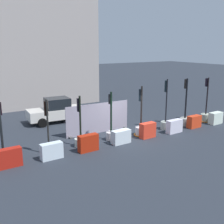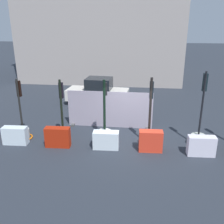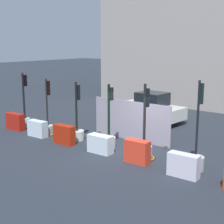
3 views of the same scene
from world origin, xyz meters
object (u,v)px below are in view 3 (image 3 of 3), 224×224
at_px(traffic_light_1, 48,125).
at_px(traffic_light_5, 196,154).
at_px(construction_barrier_0, 15,122).
at_px(construction_barrier_2, 64,135).
at_px(construction_barrier_3, 100,144).
at_px(traffic_light_0, 25,115).
at_px(car_white_van, 151,108).
at_px(traffic_light_2, 77,129).
at_px(construction_barrier_1, 38,129).
at_px(construction_barrier_4, 137,152).
at_px(construction_barrier_5, 183,165).
at_px(traffic_light_3, 109,134).
at_px(traffic_light_4, 144,147).

bearing_deg(traffic_light_1, traffic_light_5, 1.54).
height_order(construction_barrier_0, construction_barrier_2, construction_barrier_2).
relative_size(traffic_light_1, construction_barrier_3, 2.54).
height_order(traffic_light_0, car_white_van, traffic_light_0).
height_order(traffic_light_2, construction_barrier_1, traffic_light_2).
bearing_deg(construction_barrier_2, traffic_light_0, 168.51).
xyz_separation_m(traffic_light_1, car_white_van, (2.57, 5.69, 0.32)).
height_order(construction_barrier_0, construction_barrier_4, construction_barrier_4).
xyz_separation_m(traffic_light_0, construction_barrier_0, (0.09, -0.70, -0.23)).
xyz_separation_m(construction_barrier_0, car_white_van, (4.63, 6.20, 0.37)).
height_order(construction_barrier_2, car_white_van, car_white_van).
height_order(traffic_light_2, car_white_van, traffic_light_2).
relative_size(traffic_light_0, car_white_van, 0.73).
height_order(construction_barrier_3, car_white_van, car_white_van).
distance_m(traffic_light_2, construction_barrier_0, 4.00).
bearing_deg(traffic_light_2, construction_barrier_2, -88.16).
relative_size(traffic_light_5, construction_barrier_4, 3.31).
height_order(traffic_light_1, construction_barrier_4, traffic_light_1).
height_order(construction_barrier_5, car_white_van, car_white_van).
relative_size(traffic_light_3, construction_barrier_4, 2.85).
distance_m(traffic_light_3, construction_barrier_3, 0.84).
xyz_separation_m(construction_barrier_4, construction_barrier_5, (2.05, -0.12, -0.04)).
distance_m(traffic_light_1, construction_barrier_1, 0.62).
distance_m(construction_barrier_1, car_white_van, 6.84).
bearing_deg(construction_barrier_1, car_white_van, 67.21).
bearing_deg(construction_barrier_0, traffic_light_5, 4.15).
xyz_separation_m(traffic_light_5, construction_barrier_5, (-0.05, -0.88, -0.18)).
relative_size(traffic_light_2, traffic_light_3, 0.99).
bearing_deg(traffic_light_0, car_white_van, 49.37).
distance_m(traffic_light_3, traffic_light_5, 4.17).
distance_m(traffic_light_2, traffic_light_5, 6.13).
bearing_deg(traffic_light_1, construction_barrier_2, -18.48).
relative_size(traffic_light_0, traffic_light_3, 1.05).
distance_m(construction_barrier_5, car_white_van, 8.34).
xyz_separation_m(traffic_light_5, car_white_van, (-5.44, 5.47, 0.21)).
relative_size(construction_barrier_3, car_white_van, 0.27).
bearing_deg(construction_barrier_5, construction_barrier_2, 179.76).
height_order(traffic_light_3, construction_barrier_0, traffic_light_3).
distance_m(traffic_light_2, construction_barrier_5, 6.15).
xyz_separation_m(traffic_light_3, construction_barrier_0, (-5.90, -0.77, -0.16)).
height_order(traffic_light_1, traffic_light_2, traffic_light_1).
xyz_separation_m(traffic_light_5, construction_barrier_3, (-4.00, -0.75, -0.21)).
distance_m(traffic_light_2, construction_barrier_3, 2.27).
bearing_deg(traffic_light_0, construction_barrier_4, -5.16).
relative_size(construction_barrier_1, car_white_van, 0.27).
bearing_deg(construction_barrier_4, traffic_light_0, 174.84).
bearing_deg(construction_barrier_0, construction_barrier_3, -0.17).
bearing_deg(traffic_light_2, traffic_light_4, -2.53).
height_order(traffic_light_1, construction_barrier_3, traffic_light_1).
bearing_deg(construction_barrier_2, traffic_light_2, 91.84).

